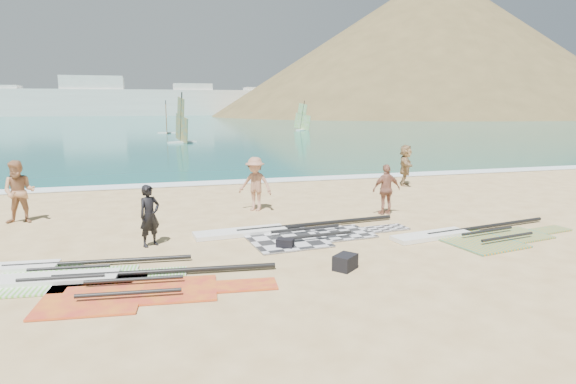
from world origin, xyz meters
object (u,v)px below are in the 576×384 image
object	(u,v)px
rig_red	(111,285)
rig_green	(49,273)
beachgoer_left	(19,192)
beachgoer_right	(405,165)
gear_bag_near	(345,262)
beachgoer_back	(386,189)
person_wetsuit	(150,216)
beachgoer_mid	(255,184)
gear_bag_far	(285,244)
rig_grey	(288,233)
rig_orange	(473,236)

from	to	relation	value
rig_red	rig_green	bearing A→B (deg)	146.48
beachgoer_left	beachgoer_right	size ratio (longest dim) A/B	1.06
gear_bag_near	beachgoer_back	bearing A→B (deg)	54.42
person_wetsuit	beachgoer_mid	bearing A→B (deg)	11.10
rig_red	beachgoer_mid	world-z (taller)	beachgoer_mid
gear_bag_near	beachgoer_right	world-z (taller)	beachgoer_right
gear_bag_near	gear_bag_far	distance (m)	2.12
beachgoer_mid	rig_grey	bearing A→B (deg)	-49.86
person_wetsuit	beachgoer_back	size ratio (longest dim) A/B	0.96
rig_orange	gear_bag_near	distance (m)	4.74
gear_bag_near	rig_orange	bearing A→B (deg)	18.58
gear_bag_near	beachgoer_left	world-z (taller)	beachgoer_left
gear_bag_near	person_wetsuit	distance (m)	5.32
rig_orange	person_wetsuit	size ratio (longest dim) A/B	3.47
rig_grey	beachgoer_left	size ratio (longest dim) A/B	3.20
rig_orange	beachgoer_left	distance (m)	13.79
beachgoer_mid	rig_red	bearing A→B (deg)	-88.75
rig_grey	beachgoer_left	bearing A→B (deg)	149.36
rig_orange	beachgoer_mid	world-z (taller)	beachgoer_mid
person_wetsuit	beachgoer_right	world-z (taller)	beachgoer_right
gear_bag_far	person_wetsuit	xyz separation A→B (m)	(-3.37, 1.19, 0.69)
person_wetsuit	beachgoer_left	distance (m)	5.40
rig_grey	person_wetsuit	size ratio (longest dim) A/B	3.87
gear_bag_near	beachgoer_mid	bearing A→B (deg)	96.19
person_wetsuit	beachgoer_left	xyz separation A→B (m)	(-3.94, 3.69, 0.17)
rig_green	beachgoer_right	distance (m)	15.94
rig_orange	gear_bag_near	xyz separation A→B (m)	(-4.49, -1.51, 0.12)
rig_orange	person_wetsuit	world-z (taller)	person_wetsuit
gear_bag_near	beachgoer_mid	xyz separation A→B (m)	(-0.71, 6.59, 0.78)
rig_orange	gear_bag_far	bearing A→B (deg)	166.28
beachgoer_mid	rig_orange	bearing A→B (deg)	-8.47
gear_bag_far	beachgoer_back	distance (m)	5.27
rig_green	rig_orange	size ratio (longest dim) A/B	0.91
rig_red	gear_bag_far	size ratio (longest dim) A/B	13.72
rig_red	gear_bag_near	world-z (taller)	gear_bag_near
rig_orange	beachgoer_mid	size ratio (longest dim) A/B	3.01
rig_grey	beachgoer_right	bearing A→B (deg)	36.66
person_wetsuit	rig_grey	bearing A→B (deg)	-32.36
rig_orange	beachgoer_back	xyz separation A→B (m)	(-1.04, 3.31, 0.81)
rig_green	gear_bag_far	world-z (taller)	gear_bag_far
rig_grey	beachgoer_left	distance (m)	8.61
rig_red	beachgoer_right	size ratio (longest dim) A/B	3.14
beachgoer_right	gear_bag_far	bearing A→B (deg)	162.02
gear_bag_far	beachgoer_back	bearing A→B (deg)	33.77
beachgoer_right	beachgoer_back	bearing A→B (deg)	171.78
rig_orange	beachgoer_back	world-z (taller)	beachgoer_back
rig_grey	rig_red	world-z (taller)	rig_grey
person_wetsuit	beachgoer_back	world-z (taller)	beachgoer_back
rig_grey	rig_green	distance (m)	6.22
rig_orange	beachgoer_back	distance (m)	3.56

